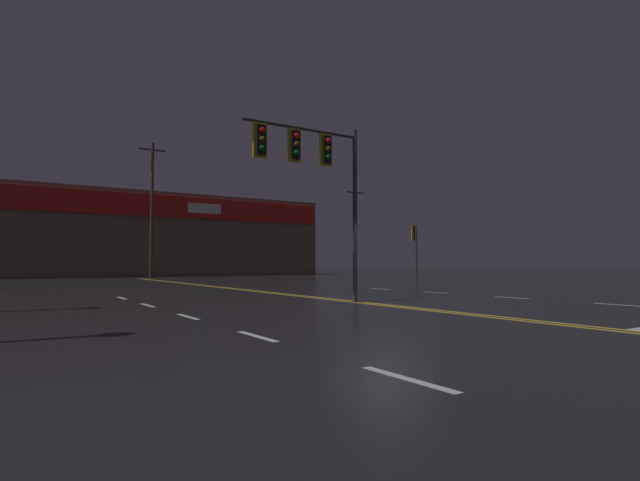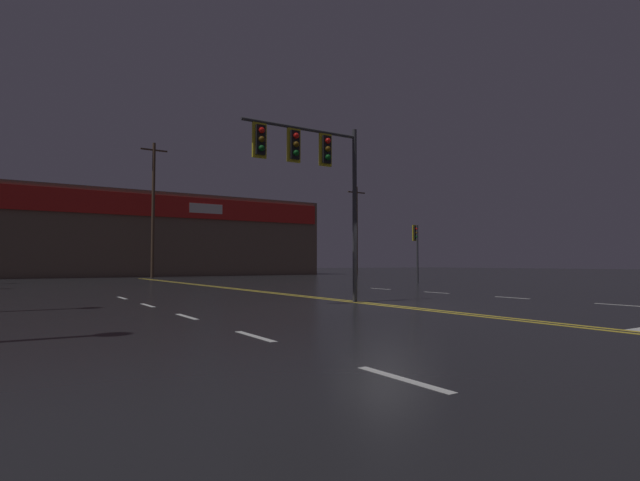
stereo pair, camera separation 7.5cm
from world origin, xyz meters
The scene contains 6 objects.
ground_plane centered at (0.00, 0.00, 0.00)m, with size 200.00×200.00×0.00m, color black.
road_markings centered at (1.25, -1.44, 0.00)m, with size 17.15×60.00×0.01m.
traffic_signal_median centered at (-1.67, 1.43, 4.26)m, with size 3.94×0.36×5.45m.
traffic_signal_corner_northeast centered at (12.47, 11.85, 2.65)m, with size 0.42×0.36×3.60m.
building_backdrop centered at (0.00, 39.06, 3.86)m, with size 38.23×10.23×7.70m.
utility_pole_row centered at (-0.99, 31.35, 5.65)m, with size 46.52×0.26×11.74m.
Camera 1 is at (-9.38, -11.12, 1.20)m, focal length 28.00 mm.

